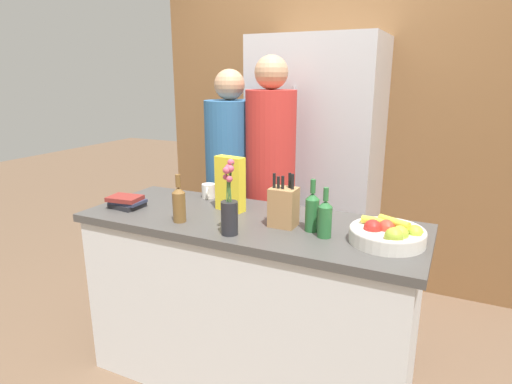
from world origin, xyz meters
The scene contains 15 objects.
ground_plane centered at (0.00, 0.00, 0.00)m, with size 14.00×14.00×0.00m, color brown.
kitchen_island centered at (0.00, 0.00, 0.46)m, with size 1.71×0.65×0.91m.
back_wall_wood centered at (0.00, 1.49, 1.30)m, with size 2.91×0.12×2.60m.
refrigerator centered at (-0.02, 1.13, 0.93)m, with size 0.86×0.63×1.86m.
fruit_bowl centered at (0.67, -0.03, 0.95)m, with size 0.32×0.32×0.11m.
knife_block centered at (0.19, -0.02, 1.01)m, with size 0.12×0.10×0.26m.
flower_vase centered at (0.01, -0.22, 1.03)m, with size 0.08×0.08×0.34m.
cereal_box centered at (-0.15, 0.09, 1.06)m, with size 0.17×0.08×0.29m.
coffee_mug centered at (-0.38, 0.24, 0.95)m, with size 0.08×0.11×0.08m.
book_stack centered at (-0.68, -0.11, 0.94)m, with size 0.19×0.16×0.06m.
bottle_oil centered at (-0.29, -0.18, 1.00)m, with size 0.06×0.06×0.24m.
bottle_vinegar centered at (0.33, -0.02, 1.01)m, with size 0.06×0.06×0.24m.
bottle_wine centered at (0.41, -0.07, 1.00)m, with size 0.06×0.06×0.23m.
person_at_sink centered at (-0.43, 0.60, 0.93)m, with size 0.33×0.33×1.64m.
person_in_blue centered at (-0.14, 0.59, 0.98)m, with size 0.31×0.31×1.72m.
Camera 1 is at (0.90, -1.80, 1.60)m, focal length 30.00 mm.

